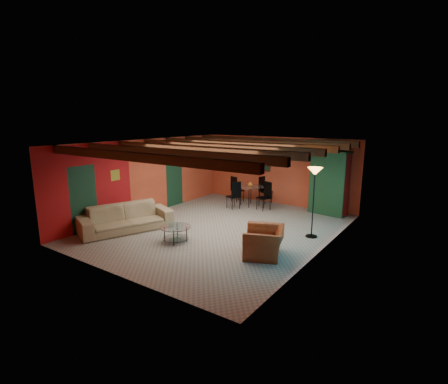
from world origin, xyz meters
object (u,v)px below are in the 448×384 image
Objects in this scene: dining_table at (250,192)px; vase at (250,176)px; coffee_table at (176,234)px; floor_lamp at (313,203)px; armchair at (264,242)px; sofa at (126,218)px; armoire at (329,183)px; potted_plant at (332,146)px.

dining_table is 11.23× the size of vase.
floor_lamp is at bearing 40.38° from coffee_table.
vase is (-2.88, 4.19, 0.81)m from armchair.
vase is at bearing 3.62° from sofa.
floor_lamp reaches higher than vase.
floor_lamp is at bearing -32.53° from vase.
armoire is at bearing 155.92° from armchair.
dining_table is at bearing 0.00° from vase.
vase is (-2.92, -0.64, 0.06)m from armoire.
floor_lamp is 3.17m from potted_plant.
dining_table is at bearing -167.55° from potted_plant.
armoire is at bearing 12.45° from vase.
potted_plant reaches higher than coffee_table.
vase is at bearing 180.00° from dining_table.
dining_table is 4.03m from floor_lamp.
floor_lamp is 4.77× the size of potted_plant.
potted_plant is at bearing 99.15° from floor_lamp.
coffee_table is (1.92, 0.15, -0.18)m from sofa.
vase is (-3.37, 2.15, 0.14)m from floor_lamp.
vase is at bearing -159.68° from armoire.
armchair is 2.20m from floor_lamp.
armoire reaches higher than sofa.
potted_plant is (0.04, 4.83, 2.09)m from armchair.
armchair reaches higher than coffee_table.
armchair is at bearing -59.68° from sofa.
vase is at bearing 147.47° from floor_lamp.
armchair is 5.26m from potted_plant.
potted_plant is (-0.45, 2.79, 1.42)m from floor_lamp.
floor_lamp is at bearing 142.91° from armchair.
coffee_table is 4.83m from vase.
coffee_table is 4.05m from floor_lamp.
sofa is 5.12m from dining_table.
armchair is at bearing 11.95° from coffee_table.
coffee_table is 4.74× the size of vase.
armchair is at bearing -55.43° from vase.
coffee_table is 6.02m from armoire.
coffee_table is at bearing -101.69° from armchair.
dining_table reaches higher than armchair.
sofa is 1.24× the size of armoire.
armchair is at bearing -55.43° from dining_table.
sofa is 3.15× the size of coffee_table.
floor_lamp is (0.49, 2.04, 0.67)m from armchair.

